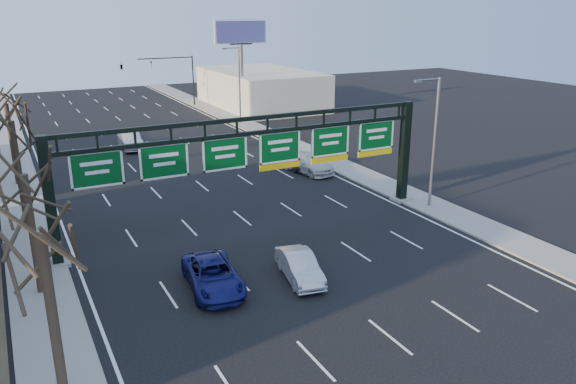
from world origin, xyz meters
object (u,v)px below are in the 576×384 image
car_blue_suv (213,275)px  car_white_wagon (307,163)px  sign_gantry (255,157)px  car_silver_sedan (300,267)px

car_blue_suv → car_white_wagon: 21.62m
sign_gantry → car_silver_sedan: sign_gantry is taller
car_silver_sedan → sign_gantry: bearing=92.5°
car_silver_sedan → car_white_wagon: bearing=69.5°
car_blue_suv → car_white_wagon: bearing=55.0°
sign_gantry → car_silver_sedan: size_ratio=5.78×
car_white_wagon → sign_gantry: bearing=-143.8°
sign_gantry → car_blue_suv: size_ratio=4.74×
car_blue_suv → car_white_wagon: car_white_wagon is taller
sign_gantry → car_white_wagon: sign_gantry is taller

